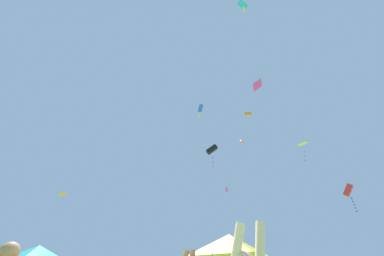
{
  "coord_description": "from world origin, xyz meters",
  "views": [
    {
      "loc": [
        -0.34,
        -4.26,
        1.37
      ],
      "look_at": [
        3.55,
        11.33,
        12.8
      ],
      "focal_mm": 20.71,
      "sensor_mm": 36.0,
      "label": 1
    }
  ],
  "objects_px": {
    "canopy_tent_teal": "(36,255)",
    "canopy_tent_yellow": "(230,245)",
    "kite_orange_box": "(248,114)",
    "kite_magenta_diamond": "(257,85)",
    "kite_magenta_box": "(227,190)",
    "kite_cyan_diamond": "(243,5)",
    "kite_orange_diamond": "(62,194)",
    "kite_pink_box": "(242,142)",
    "kite_yellow_diamond": "(302,144)",
    "kite_red_box": "(349,191)",
    "kite_black_box": "(212,150)",
    "kite_blue_box": "(200,109)"
  },
  "relations": [
    {
      "from": "canopy_tent_yellow",
      "to": "kite_orange_box",
      "type": "height_order",
      "value": "kite_orange_box"
    },
    {
      "from": "kite_orange_diamond",
      "to": "kite_orange_box",
      "type": "bearing_deg",
      "value": -21.3
    },
    {
      "from": "kite_red_box",
      "to": "kite_orange_diamond",
      "type": "distance_m",
      "value": 28.45
    },
    {
      "from": "kite_magenta_diamond",
      "to": "kite_magenta_box",
      "type": "bearing_deg",
      "value": 93.82
    },
    {
      "from": "kite_black_box",
      "to": "kite_yellow_diamond",
      "type": "height_order",
      "value": "kite_yellow_diamond"
    },
    {
      "from": "kite_magenta_box",
      "to": "kite_pink_box",
      "type": "xyz_separation_m",
      "value": [
        3.33,
        -0.95,
        8.46
      ]
    },
    {
      "from": "kite_blue_box",
      "to": "kite_orange_box",
      "type": "bearing_deg",
      "value": 40.51
    },
    {
      "from": "kite_pink_box",
      "to": "kite_blue_box",
      "type": "xyz_separation_m",
      "value": [
        -12.51,
        -16.82,
        -8.81
      ]
    },
    {
      "from": "canopy_tent_teal",
      "to": "kite_magenta_box",
      "type": "bearing_deg",
      "value": 37.61
    },
    {
      "from": "kite_pink_box",
      "to": "kite_magenta_diamond",
      "type": "distance_m",
      "value": 11.65
    },
    {
      "from": "kite_magenta_box",
      "to": "kite_orange_diamond",
      "type": "height_order",
      "value": "kite_magenta_box"
    },
    {
      "from": "kite_black_box",
      "to": "kite_yellow_diamond",
      "type": "distance_m",
      "value": 8.15
    },
    {
      "from": "kite_blue_box",
      "to": "kite_yellow_diamond",
      "type": "relative_size",
      "value": 0.85
    },
    {
      "from": "kite_red_box",
      "to": "canopy_tent_teal",
      "type": "bearing_deg",
      "value": 161.56
    },
    {
      "from": "kite_yellow_diamond",
      "to": "kite_black_box",
      "type": "bearing_deg",
      "value": 174.88
    },
    {
      "from": "canopy_tent_teal",
      "to": "kite_blue_box",
      "type": "height_order",
      "value": "kite_blue_box"
    },
    {
      "from": "canopy_tent_yellow",
      "to": "kite_red_box",
      "type": "height_order",
      "value": "kite_red_box"
    },
    {
      "from": "canopy_tent_yellow",
      "to": "kite_orange_box",
      "type": "xyz_separation_m",
      "value": [
        7.77,
        8.3,
        17.04
      ]
    },
    {
      "from": "kite_pink_box",
      "to": "kite_cyan_diamond",
      "type": "bearing_deg",
      "value": -112.0
    },
    {
      "from": "canopy_tent_yellow",
      "to": "kite_yellow_diamond",
      "type": "distance_m",
      "value": 11.53
    },
    {
      "from": "kite_pink_box",
      "to": "kite_yellow_diamond",
      "type": "bearing_deg",
      "value": -101.32
    },
    {
      "from": "kite_pink_box",
      "to": "kite_orange_box",
      "type": "bearing_deg",
      "value": -110.99
    },
    {
      "from": "kite_pink_box",
      "to": "kite_cyan_diamond",
      "type": "xyz_separation_m",
      "value": [
        -7.73,
        -19.14,
        5.75
      ]
    },
    {
      "from": "canopy_tent_yellow",
      "to": "kite_cyan_diamond",
      "type": "relative_size",
      "value": 1.26
    },
    {
      "from": "kite_magenta_box",
      "to": "kite_orange_box",
      "type": "distance_m",
      "value": 12.22
    },
    {
      "from": "kite_magenta_box",
      "to": "canopy_tent_yellow",
      "type": "bearing_deg",
      "value": -113.39
    },
    {
      "from": "kite_cyan_diamond",
      "to": "canopy_tent_yellow",
      "type": "bearing_deg",
      "value": 153.95
    },
    {
      "from": "canopy_tent_yellow",
      "to": "kite_yellow_diamond",
      "type": "height_order",
      "value": "kite_yellow_diamond"
    },
    {
      "from": "kite_black_box",
      "to": "kite_orange_diamond",
      "type": "distance_m",
      "value": 20.25
    },
    {
      "from": "kite_magenta_box",
      "to": "kite_cyan_diamond",
      "type": "height_order",
      "value": "kite_cyan_diamond"
    },
    {
      "from": "canopy_tent_teal",
      "to": "kite_blue_box",
      "type": "relative_size",
      "value": 2.24
    },
    {
      "from": "kite_pink_box",
      "to": "kite_magenta_diamond",
      "type": "bearing_deg",
      "value": -102.72
    },
    {
      "from": "kite_pink_box",
      "to": "kite_black_box",
      "type": "relative_size",
      "value": 0.43
    },
    {
      "from": "kite_orange_box",
      "to": "kite_cyan_diamond",
      "type": "xyz_separation_m",
      "value": [
        -4.23,
        -10.02,
        7.29
      ]
    },
    {
      "from": "kite_orange_box",
      "to": "kite_orange_diamond",
      "type": "distance_m",
      "value": 25.24
    },
    {
      "from": "kite_pink_box",
      "to": "kite_yellow_diamond",
      "type": "relative_size",
      "value": 0.51
    },
    {
      "from": "kite_pink_box",
      "to": "kite_magenta_diamond",
      "type": "height_order",
      "value": "kite_magenta_diamond"
    },
    {
      "from": "kite_red_box",
      "to": "kite_yellow_diamond",
      "type": "relative_size",
      "value": 1.0
    },
    {
      "from": "kite_yellow_diamond",
      "to": "kite_magenta_diamond",
      "type": "xyz_separation_m",
      "value": [
        0.72,
        5.01,
        12.63
      ]
    },
    {
      "from": "kite_black_box",
      "to": "kite_cyan_diamond",
      "type": "relative_size",
      "value": 0.71
    },
    {
      "from": "canopy_tent_teal",
      "to": "kite_black_box",
      "type": "bearing_deg",
      "value": -12.36
    },
    {
      "from": "kite_black_box",
      "to": "kite_magenta_diamond",
      "type": "distance_m",
      "value": 16.98
    },
    {
      "from": "kite_pink_box",
      "to": "kite_orange_diamond",
      "type": "xyz_separation_m",
      "value": [
        -25.12,
        -0.69,
        -11.45
      ]
    },
    {
      "from": "kite_orange_box",
      "to": "kite_magenta_diamond",
      "type": "height_order",
      "value": "kite_magenta_diamond"
    },
    {
      "from": "kite_blue_box",
      "to": "kite_yellow_diamond",
      "type": "distance_m",
      "value": 9.43
    },
    {
      "from": "canopy_tent_teal",
      "to": "canopy_tent_yellow",
      "type": "distance_m",
      "value": 11.22
    },
    {
      "from": "canopy_tent_yellow",
      "to": "kite_magenta_diamond",
      "type": "xyz_separation_m",
      "value": [
        8.75,
        6.26,
        20.82
      ]
    },
    {
      "from": "kite_blue_box",
      "to": "kite_magenta_diamond",
      "type": "distance_m",
      "value": 15.94
    },
    {
      "from": "kite_pink_box",
      "to": "kite_yellow_diamond",
      "type": "height_order",
      "value": "kite_pink_box"
    },
    {
      "from": "kite_magenta_box",
      "to": "kite_yellow_diamond",
      "type": "distance_m",
      "value": 17.22
    }
  ]
}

